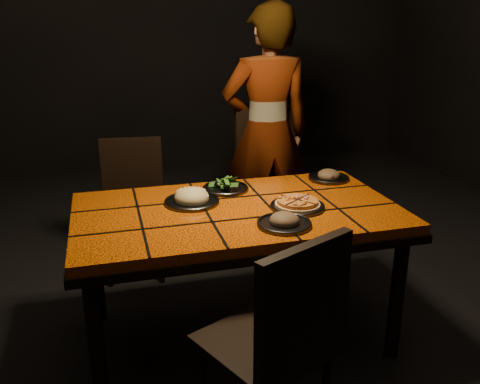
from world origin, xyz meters
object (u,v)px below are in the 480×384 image
object	(u,v)px
diner	(267,133)
plate_pasta	(192,199)
chair_far_right	(271,171)
plate_pizza	(297,205)
chair_near	(281,336)
chair_far_left	(133,197)
dining_table	(237,222)

from	to	relation	value
diner	plate_pasta	xyz separation A→B (m)	(-0.71, -0.93, -0.11)
chair_far_right	plate_pizza	xyz separation A→B (m)	(-0.25, -1.14, 0.17)
chair_near	chair_far_left	bearing A→B (deg)	-101.73
plate_pizza	plate_pasta	world-z (taller)	plate_pasta
diner	plate_pizza	distance (m)	1.17
chair_far_left	plate_pasta	xyz separation A→B (m)	(0.25, -0.85, 0.26)
chair_far_right	plate_pasta	bearing A→B (deg)	-133.97
chair_near	chair_far_right	distance (m)	1.94
chair_near	plate_pasta	size ratio (longest dim) A/B	3.36
chair_far_left	chair_far_right	size ratio (longest dim) A/B	0.86
dining_table	chair_far_right	distance (m)	1.19
chair_far_right	chair_near	bearing A→B (deg)	-112.80
chair_far_right	plate_pasta	distance (m)	1.21
chair_far_left	chair_far_right	bearing A→B (deg)	11.16
plate_pasta	chair_near	bearing A→B (deg)	-80.24
chair_far_right	diner	world-z (taller)	diner
dining_table	chair_far_right	bearing A→B (deg)	62.88
chair_far_left	diner	xyz separation A→B (m)	(0.96, 0.09, 0.37)
plate_pizza	chair_far_right	bearing A→B (deg)	77.52
chair_far_left	chair_far_right	world-z (taller)	chair_far_right
plate_pizza	chair_near	bearing A→B (deg)	-115.25
chair_far_left	diner	world-z (taller)	diner
diner	plate_pasta	bearing A→B (deg)	54.79
dining_table	chair_near	distance (m)	0.81
chair_near	diner	world-z (taller)	diner
chair_far_left	plate_pasta	bearing A→B (deg)	-67.11
chair_far_left	chair_near	bearing A→B (deg)	-70.58
dining_table	plate_pizza	size ratio (longest dim) A/B	5.14
dining_table	diner	bearing A→B (deg)	64.61
chair_far_left	plate_pasta	size ratio (longest dim) A/B	3.17
dining_table	plate_pasta	distance (m)	0.26
chair_far_right	plate_pizza	size ratio (longest dim) A/B	3.29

